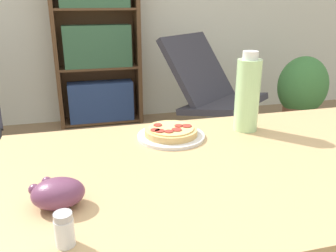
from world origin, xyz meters
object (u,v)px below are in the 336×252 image
Objects in this scene: drink_bottle at (247,94)px; bookshelf at (97,44)px; pizza_on_plate at (171,133)px; lounge_chair_far at (214,109)px; salt_shaker at (64,229)px; potted_plant_floor at (302,92)px; grape_bunch at (58,193)px.

drink_bottle is 0.16× the size of bookshelf.
pizza_on_plate is 0.22× the size of lounge_chair_far.
lounge_chair_far is at bearing 63.77° from pizza_on_plate.
salt_shaker reaches higher than potted_plant_floor.
lounge_chair_far is at bearing -173.80° from potted_plant_floor.
salt_shaker is 2.86m from bookshelf.
grape_bunch is at bearing -136.13° from pizza_on_plate.
drink_bottle is at bearing 2.17° from pizza_on_plate.
pizza_on_plate is 0.31× the size of potted_plant_floor.
bookshelf is at bearing 91.59° from pizza_on_plate.
bookshelf reaches higher than potted_plant_floor.
grape_bunch is at bearing -158.23° from lounge_chair_far.
pizza_on_plate is 0.13× the size of bookshelf.
bookshelf is (0.25, 2.85, -0.02)m from salt_shaker.
pizza_on_plate is 0.46m from grape_bunch.
drink_bottle is 3.98× the size of salt_shaker.
bookshelf is 2.39× the size of potted_plant_floor.
grape_bunch is 2.73m from bookshelf.
drink_bottle is at bearing 38.83° from salt_shaker.
potted_plant_floor is (2.05, 2.07, -0.43)m from grape_bunch.
grape_bunch reaches higher than pizza_on_plate.
pizza_on_plate is at bearing -177.83° from drink_bottle.
grape_bunch is 2.95m from potted_plant_floor.
grape_bunch is 2.34m from lounge_chair_far.
bookshelf reaches higher than pizza_on_plate.
drink_bottle is 2.33m from potted_plant_floor.
salt_shaker is (-0.32, -0.46, 0.02)m from pizza_on_plate.
grape_bunch is at bearing 96.65° from salt_shaker.
grape_bunch is 0.45× the size of drink_bottle.
lounge_chair_far is 0.61× the size of bookshelf.
lounge_chair_far is at bearing 59.83° from grape_bunch.
bookshelf is (-0.33, 2.38, -0.11)m from drink_bottle.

